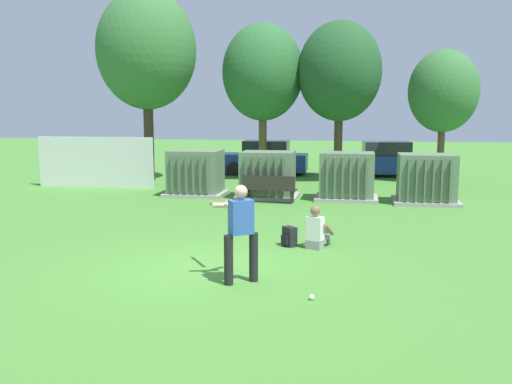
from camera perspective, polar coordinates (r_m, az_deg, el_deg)
The scene contains 17 objects.
ground_plane at distance 10.84m, azimuth -5.08°, elevation -7.82°, with size 96.00×96.00×0.00m, color #478433.
fence_panel at distance 23.02m, azimuth -16.12°, elevation 2.95°, with size 4.80×0.12×2.00m, color silver.
transformer_west at distance 20.08m, azimuth -6.19°, elevation 1.89°, with size 2.10×1.70×1.62m.
transformer_mid_west at distance 19.39m, azimuth 1.22°, elevation 1.71°, with size 2.10×1.70×1.62m.
transformer_mid_east at distance 19.22m, azimuth 9.28°, elevation 1.54°, with size 2.10×1.70×1.62m.
transformer_east at distance 19.06m, azimuth 17.03°, elevation 1.24°, with size 2.10×1.70×1.62m.
park_bench at distance 18.35m, azimuth 1.33°, elevation 0.54°, with size 1.84×0.62×0.92m.
batter at distance 9.75m, azimuth -1.67°, elevation -3.70°, with size 1.16×1.44×1.74m.
sports_ball at distance 9.12m, azimuth 5.72°, elevation -10.66°, with size 0.09×0.09×0.09m, color white.
seated_spectator at distance 12.39m, azimuth 6.26°, elevation -4.01°, with size 0.66×0.79×0.96m.
backpack at distance 12.52m, azimuth 3.41°, elevation -4.60°, with size 0.38×0.38×0.44m.
tree_left at distance 24.95m, azimuth -11.14°, elevation 14.01°, with size 4.25×4.25×8.12m.
tree_center_left at distance 25.06m, azimuth 0.70°, elevation 12.11°, with size 3.57×3.57×6.83m.
tree_center_right at distance 24.53m, azimuth 8.55°, elevation 12.08°, with size 3.56×3.56×6.81m.
tree_right at distance 25.17m, azimuth 18.63°, elevation 9.73°, with size 2.92×2.92×5.59m.
parked_car_leftmost at distance 26.81m, azimuth 0.83°, elevation 3.44°, with size 4.23×1.98×1.62m.
parked_car_left_of_center at distance 26.63m, azimuth 12.92°, elevation 3.20°, with size 4.34×2.21×1.62m.
Camera 1 is at (2.77, -10.04, 2.99)m, focal length 39.09 mm.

